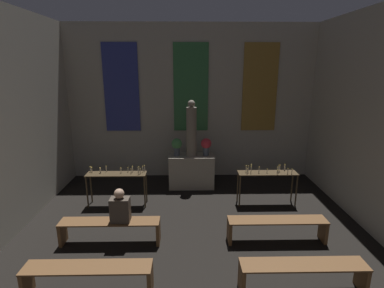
# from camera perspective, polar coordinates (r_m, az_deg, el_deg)

# --- Properties ---
(wall_back) EXTENTS (7.42, 0.16, 4.50)m
(wall_back) POSITION_cam_1_polar(r_m,az_deg,el_deg) (8.94, -0.21, 7.97)
(wall_back) COLOR #B2AD9E
(wall_back) RESTS_ON ground_plane
(altar) EXTENTS (1.24, 0.59, 0.92)m
(altar) POSITION_cam_1_polar(r_m,az_deg,el_deg) (8.43, -0.10, -5.15)
(altar) COLOR #ADA38E
(altar) RESTS_ON ground_plane
(statue) EXTENTS (0.28, 0.28, 1.52)m
(statue) POSITION_cam_1_polar(r_m,az_deg,el_deg) (8.10, -0.11, 2.69)
(statue) COLOR gray
(statue) RESTS_ON altar
(flower_vase_left) EXTENTS (0.29, 0.29, 0.48)m
(flower_vase_left) POSITION_cam_1_polar(r_m,az_deg,el_deg) (8.21, -2.92, -0.24)
(flower_vase_left) COLOR #4C5666
(flower_vase_left) RESTS_ON altar
(flower_vase_right) EXTENTS (0.29, 0.29, 0.48)m
(flower_vase_right) POSITION_cam_1_polar(r_m,az_deg,el_deg) (8.22, 2.71, -0.21)
(flower_vase_right) COLOR #4C5666
(flower_vase_right) RESTS_ON altar
(candle_rack_left) EXTENTS (1.43, 0.37, 1.02)m
(candle_rack_left) POSITION_cam_1_polar(r_m,az_deg,el_deg) (7.49, -14.13, -6.28)
(candle_rack_left) COLOR #473823
(candle_rack_left) RESTS_ON ground_plane
(candle_rack_right) EXTENTS (1.43, 0.37, 1.02)m
(candle_rack_right) POSITION_cam_1_polar(r_m,az_deg,el_deg) (7.55, 14.15, -6.08)
(candle_rack_right) COLOR #473823
(candle_rack_right) RESTS_ON ground_plane
(pew_third_left) EXTENTS (1.90, 0.36, 0.47)m
(pew_third_left) POSITION_cam_1_polar(r_m,az_deg,el_deg) (5.08, -19.18, -22.34)
(pew_third_left) COLOR brown
(pew_third_left) RESTS_ON ground_plane
(pew_third_right) EXTENTS (1.90, 0.36, 0.47)m
(pew_third_right) POSITION_cam_1_polar(r_m,az_deg,el_deg) (5.16, 20.36, -21.77)
(pew_third_right) COLOR brown
(pew_third_right) RESTS_ON ground_plane
(pew_back_left) EXTENTS (1.90, 0.36, 0.47)m
(pew_back_left) POSITION_cam_1_polar(r_m,az_deg,el_deg) (6.14, -15.33, -15.01)
(pew_back_left) COLOR brown
(pew_back_left) RESTS_ON ground_plane
(pew_back_right) EXTENTS (1.90, 0.36, 0.47)m
(pew_back_right) POSITION_cam_1_polar(r_m,az_deg,el_deg) (6.21, 15.87, -14.69)
(pew_back_right) COLOR brown
(pew_back_right) RESTS_ON ground_plane
(person_seated) EXTENTS (0.36, 0.24, 0.66)m
(person_seated) POSITION_cam_1_polar(r_m,az_deg,el_deg) (5.90, -13.54, -11.66)
(person_seated) COLOR #4C4238
(person_seated) RESTS_ON pew_back_left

